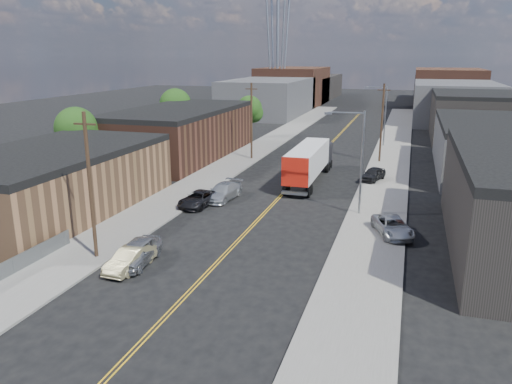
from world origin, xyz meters
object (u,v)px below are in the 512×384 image
Objects in this scene: semi_truck at (310,160)px; car_left_d at (223,192)px; car_left_a at (137,252)px; car_left_c at (198,199)px; car_right_lot_c at (373,174)px; car_right_lot_a at (393,226)px; car_left_b at (130,259)px.

semi_truck reaches higher than car_left_d.
car_left_a is at bearing -83.73° from car_left_d.
car_left_d is (1.40, 2.74, 0.09)m from car_left_c.
semi_truck is at bearing -148.99° from car_right_lot_c.
semi_truck is 11.92m from car_left_d.
semi_truck is at bearing 62.93° from car_left_d.
semi_truck is 3.17× the size of car_right_lot_a.
semi_truck is 3.21× the size of car_left_a.
car_left_a reaches higher than car_left_d.
car_right_lot_c is (6.70, 1.55, -1.46)m from semi_truck.
car_left_d reaches higher than car_left_c.
car_left_d is at bearing 85.26° from car_left_a.
car_left_d is at bearing 68.20° from car_left_c.
car_left_c is (-7.90, -12.62, -1.63)m from semi_truck.
car_left_d is 16.98m from car_right_lot_a.
car_right_lot_c reaches higher than car_left_c.
car_left_c is at bearing -117.88° from car_right_lot_c.
semi_truck is 7.03m from car_right_lot_c.
car_left_c is 17.65m from car_right_lot_a.
car_left_c is at bearing -110.78° from car_left_d.
car_left_b is at bearing -94.74° from car_left_a.
car_left_a is 1.17× the size of car_right_lot_c.
semi_truck reaches higher than car_right_lot_a.
car_left_a is 0.98× the size of car_left_c.
car_right_lot_c reaches higher than car_left_d.
car_right_lot_c is (13.20, 11.43, 0.08)m from car_left_d.
car_left_c is at bearing 98.95° from car_left_b.
car_right_lot_c reaches higher than car_right_lot_a.
car_left_b is 0.80× the size of car_left_d.
car_left_d is at bearing -123.63° from semi_truck.
car_left_b is 0.87× the size of car_right_lot_a.
car_right_lot_a is (17.40, -2.93, 0.15)m from car_left_c.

